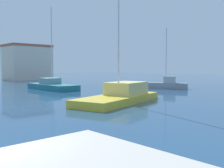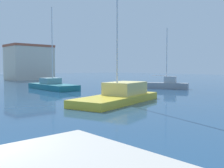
{
  "view_description": "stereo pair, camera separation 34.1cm",
  "coord_description": "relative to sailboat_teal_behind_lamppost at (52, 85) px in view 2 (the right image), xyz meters",
  "views": [
    {
      "loc": [
        -1.44,
        -6.32,
        2.66
      ],
      "look_at": [
        17.91,
        14.43,
        0.88
      ],
      "focal_mm": 41.97,
      "sensor_mm": 36.0,
      "label": 1
    },
    {
      "loc": [
        -1.19,
        -6.55,
        2.66
      ],
      "look_at": [
        17.91,
        14.43,
        0.88
      ],
      "focal_mm": 41.97,
      "sensor_mm": 36.0,
      "label": 2
    }
  ],
  "objects": [
    {
      "name": "water",
      "position": [
        0.01,
        -2.14,
        -0.48
      ],
      "size": [
        160.0,
        160.0,
        0.0
      ],
      "primitive_type": "plane",
      "color": "navy",
      "rests_on": "ground"
    },
    {
      "name": "sailboat_teal_behind_lamppost",
      "position": [
        0.0,
        0.0,
        0.0
      ],
      "size": [
        3.05,
        8.38,
        9.97
      ],
      "color": "#1E707A",
      "rests_on": "water"
    },
    {
      "name": "sailboat_yellow_outer_mooring",
      "position": [
        -2.21,
        -14.26,
        0.1
      ],
      "size": [
        8.99,
        5.12,
        11.29
      ],
      "color": "gold",
      "rests_on": "water"
    },
    {
      "name": "sailboat_grey_distant_east",
      "position": [
        10.98,
        -9.11,
        0.07
      ],
      "size": [
        3.57,
        5.4,
        7.58
      ],
      "color": "gray",
      "rests_on": "water"
    },
    {
      "name": "warehouse_block",
      "position": [
        8.99,
        25.8,
        3.31
      ],
      "size": [
        9.01,
        6.78,
        7.55
      ],
      "color": "beige",
      "rests_on": "ground"
    }
  ]
}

